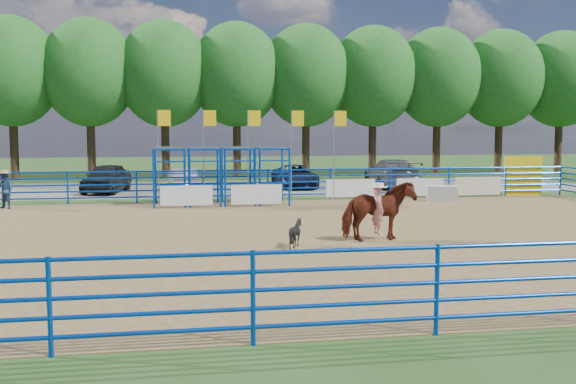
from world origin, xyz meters
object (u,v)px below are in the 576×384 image
object	(u,v)px
calf	(296,233)
car_c	(295,176)
spectator_cowboy	(5,190)
horse_and_rider	(378,209)
car_b	(183,179)
car_d	(392,173)
announcer_table	(442,194)
car_a	(107,178)

from	to	relation	value
calf	car_c	bearing A→B (deg)	-30.73
calf	spectator_cowboy	bearing A→B (deg)	24.01
horse_and_rider	car_b	size ratio (longest dim) A/B	0.66
spectator_cowboy	car_d	bearing A→B (deg)	20.00
horse_and_rider	car_b	bearing A→B (deg)	108.07
spectator_cowboy	car_b	xyz separation A→B (m)	(7.41, 7.19, -0.21)
announcer_table	horse_and_rider	distance (m)	11.49
car_c	car_d	bearing A→B (deg)	-9.39
horse_and_rider	spectator_cowboy	world-z (taller)	horse_and_rider
car_b	horse_and_rider	bearing A→B (deg)	102.19
calf	announcer_table	bearing A→B (deg)	-61.09
spectator_cowboy	announcer_table	bearing A→B (deg)	-1.26
horse_and_rider	car_c	xyz separation A→B (m)	(0.75, 17.98, -0.32)
car_b	car_d	distance (m)	11.92
spectator_cowboy	car_c	bearing A→B (deg)	29.73
spectator_cowboy	car_d	size ratio (longest dim) A/B	0.28
announcer_table	car_b	distance (m)	14.05
horse_and_rider	spectator_cowboy	bearing A→B (deg)	142.25
car_c	car_d	world-z (taller)	car_d
car_a	car_b	xyz separation A→B (m)	(4.00, 0.39, -0.16)
calf	car_b	bearing A→B (deg)	-10.79
car_c	calf	bearing A→B (deg)	-100.88
car_b	announcer_table	bearing A→B (deg)	141.31
announcer_table	car_b	size ratio (longest dim) A/B	0.37
car_a	car_b	distance (m)	4.02
car_a	car_d	size ratio (longest dim) A/B	0.80
car_a	car_b	bearing A→B (deg)	15.91
horse_and_rider	car_d	size ratio (longest dim) A/B	0.44
car_d	car_c	bearing A→B (deg)	-4.29
announcer_table	spectator_cowboy	size ratio (longest dim) A/B	0.85
announcer_table	car_d	distance (m)	7.47
spectator_cowboy	car_b	world-z (taller)	spectator_cowboy
announcer_table	horse_and_rider	world-z (taller)	horse_and_rider
spectator_cowboy	calf	bearing A→B (deg)	-45.49
horse_and_rider	spectator_cowboy	distance (m)	16.50
horse_and_rider	calf	world-z (taller)	horse_and_rider
announcer_table	car_c	world-z (taller)	car_c
announcer_table	calf	size ratio (longest dim) A/B	1.71
car_a	car_d	bearing A→B (deg)	11.20
announcer_table	car_b	world-z (taller)	car_b
car_c	car_d	distance (m)	5.59
car_a	announcer_table	bearing A→B (deg)	-14.19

